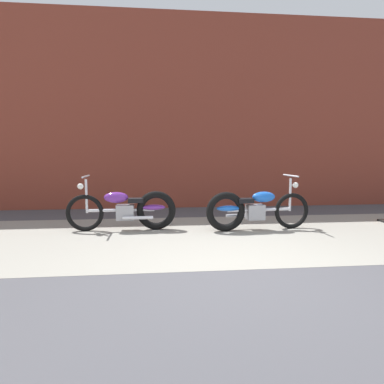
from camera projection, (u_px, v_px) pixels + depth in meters
name	position (u px, v px, depth m)	size (l,w,h in m)	color
ground_plane	(240.00, 270.00, 4.12)	(80.00, 80.00, 0.00)	#47474C
sidewalk_slab	(215.00, 236.00, 5.85)	(36.00, 3.50, 0.01)	gray
brick_building_wall	(194.00, 113.00, 8.98)	(36.00, 0.50, 5.00)	brown
motorcycle_purple	(129.00, 209.00, 6.24)	(2.01, 0.58, 1.03)	black
motorcycle_blue	(251.00, 209.00, 6.25)	(2.01, 0.58, 1.03)	black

